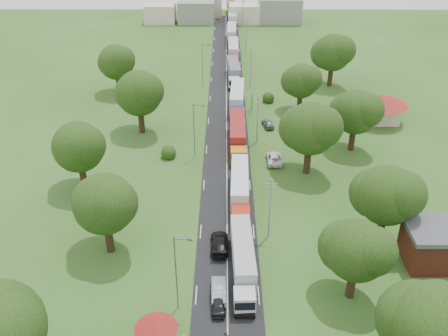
{
  "coord_description": "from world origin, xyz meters",
  "views": [
    {
      "loc": [
        -0.29,
        -60.36,
        41.23
      ],
      "look_at": [
        -0.45,
        6.15,
        3.0
      ],
      "focal_mm": 40.0,
      "sensor_mm": 36.0,
      "label": 1
    }
  ],
  "objects_px": {
    "guard_booth": "(156,329)",
    "info_sign": "(252,98)",
    "truck_0": "(243,260)",
    "car_lane_mid": "(219,290)",
    "car_lane_front": "(218,304)"
  },
  "relations": [
    {
      "from": "guard_booth",
      "to": "info_sign",
      "type": "bearing_deg",
      "value": 78.32
    },
    {
      "from": "guard_booth",
      "to": "truck_0",
      "type": "distance_m",
      "value": 14.02
    },
    {
      "from": "car_lane_mid",
      "to": "truck_0",
      "type": "bearing_deg",
      "value": -129.54
    },
    {
      "from": "guard_booth",
      "to": "car_lane_mid",
      "type": "xyz_separation_m",
      "value": [
        6.2,
        7.0,
        -1.39
      ]
    },
    {
      "from": "guard_booth",
      "to": "truck_0",
      "type": "xyz_separation_m",
      "value": [
        9.06,
        10.69,
        -0.07
      ]
    },
    {
      "from": "truck_0",
      "to": "car_lane_front",
      "type": "bearing_deg",
      "value": -117.02
    },
    {
      "from": "car_lane_front",
      "to": "car_lane_mid",
      "type": "bearing_deg",
      "value": -93.78
    },
    {
      "from": "guard_booth",
      "to": "truck_0",
      "type": "relative_size",
      "value": 0.31
    },
    {
      "from": "truck_0",
      "to": "car_lane_front",
      "type": "xyz_separation_m",
      "value": [
        -2.9,
        -5.69,
        -1.42
      ]
    },
    {
      "from": "truck_0",
      "to": "car_lane_mid",
      "type": "distance_m",
      "value": 4.85
    },
    {
      "from": "truck_0",
      "to": "car_lane_mid",
      "type": "xyz_separation_m",
      "value": [
        -2.86,
        -3.69,
        -1.32
      ]
    },
    {
      "from": "info_sign",
      "to": "car_lane_mid",
      "type": "xyz_separation_m",
      "value": [
        -6.2,
        -53.0,
        -2.23
      ]
    },
    {
      "from": "info_sign",
      "to": "car_lane_mid",
      "type": "distance_m",
      "value": 53.41
    },
    {
      "from": "guard_booth",
      "to": "car_lane_mid",
      "type": "bearing_deg",
      "value": 48.48
    },
    {
      "from": "info_sign",
      "to": "car_lane_front",
      "type": "height_order",
      "value": "info_sign"
    }
  ]
}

